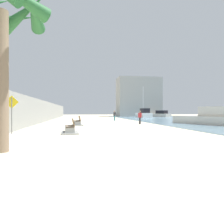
{
  "coord_description": "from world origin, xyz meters",
  "views": [
    {
      "loc": [
        -2.49,
        -9.09,
        1.46
      ],
      "look_at": [
        0.62,
        10.05,
        1.38
      ],
      "focal_mm": 32.18,
      "sensor_mm": 36.0,
      "label": 1
    }
  ],
  "objects_px": {
    "bench_near": "(70,130)",
    "boat_mid_bay": "(159,114)",
    "palm_tree": "(3,19)",
    "person_walking": "(115,115)",
    "bench_far": "(78,123)",
    "boat_distant": "(209,118)",
    "person_standing": "(140,117)",
    "boat_far_left": "(144,114)",
    "pedestrian_sign": "(12,110)"
  },
  "relations": [
    {
      "from": "bench_near",
      "to": "boat_mid_bay",
      "type": "xyz_separation_m",
      "value": [
        21.19,
        35.96,
        0.4
      ]
    },
    {
      "from": "palm_tree",
      "to": "person_walking",
      "type": "relative_size",
      "value": 4.12
    },
    {
      "from": "bench_far",
      "to": "boat_distant",
      "type": "relative_size",
      "value": 0.27
    },
    {
      "from": "palm_tree",
      "to": "bench_near",
      "type": "height_order",
      "value": "palm_tree"
    },
    {
      "from": "person_standing",
      "to": "boat_far_left",
      "type": "relative_size",
      "value": 0.21
    },
    {
      "from": "bench_near",
      "to": "boat_distant",
      "type": "distance_m",
      "value": 15.53
    },
    {
      "from": "palm_tree",
      "to": "boat_distant",
      "type": "distance_m",
      "value": 20.62
    },
    {
      "from": "boat_mid_bay",
      "to": "boat_far_left",
      "type": "bearing_deg",
      "value": -142.15
    },
    {
      "from": "boat_far_left",
      "to": "bench_near",
      "type": "bearing_deg",
      "value": -116.19
    },
    {
      "from": "boat_distant",
      "to": "palm_tree",
      "type": "bearing_deg",
      "value": -144.54
    },
    {
      "from": "bench_near",
      "to": "bench_far",
      "type": "bearing_deg",
      "value": 86.79
    },
    {
      "from": "boat_distant",
      "to": "pedestrian_sign",
      "type": "distance_m",
      "value": 18.96
    },
    {
      "from": "palm_tree",
      "to": "boat_mid_bay",
      "type": "xyz_separation_m",
      "value": [
        23.31,
        41.77,
        -4.17
      ]
    },
    {
      "from": "palm_tree",
      "to": "person_standing",
      "type": "height_order",
      "value": "palm_tree"
    },
    {
      "from": "bench_near",
      "to": "bench_far",
      "type": "height_order",
      "value": "same"
    },
    {
      "from": "bench_far",
      "to": "boat_distant",
      "type": "distance_m",
      "value": 14.03
    },
    {
      "from": "person_walking",
      "to": "boat_distant",
      "type": "bearing_deg",
      "value": -51.64
    },
    {
      "from": "person_standing",
      "to": "boat_far_left",
      "type": "bearing_deg",
      "value": 70.71
    },
    {
      "from": "pedestrian_sign",
      "to": "boat_mid_bay",
      "type": "bearing_deg",
      "value": 55.21
    },
    {
      "from": "bench_near",
      "to": "palm_tree",
      "type": "bearing_deg",
      "value": -110.01
    },
    {
      "from": "palm_tree",
      "to": "bench_near",
      "type": "relative_size",
      "value": 2.94
    },
    {
      "from": "palm_tree",
      "to": "person_standing",
      "type": "xyz_separation_m",
      "value": [
        9.46,
        14.01,
        -3.95
      ]
    },
    {
      "from": "bench_near",
      "to": "boat_distant",
      "type": "bearing_deg",
      "value": 22.41
    },
    {
      "from": "boat_distant",
      "to": "boat_far_left",
      "type": "height_order",
      "value": "boat_far_left"
    },
    {
      "from": "palm_tree",
      "to": "boat_far_left",
      "type": "distance_m",
      "value": 41.5
    },
    {
      "from": "boat_distant",
      "to": "boat_far_left",
      "type": "xyz_separation_m",
      "value": [
        1.16,
        25.63,
        0.08
      ]
    },
    {
      "from": "bench_far",
      "to": "bench_near",
      "type": "bearing_deg",
      "value": -93.21
    },
    {
      "from": "boat_distant",
      "to": "pedestrian_sign",
      "type": "bearing_deg",
      "value": -162.27
    },
    {
      "from": "person_walking",
      "to": "boat_distant",
      "type": "height_order",
      "value": "boat_distant"
    },
    {
      "from": "pedestrian_sign",
      "to": "bench_near",
      "type": "bearing_deg",
      "value": -2.34
    },
    {
      "from": "palm_tree",
      "to": "pedestrian_sign",
      "type": "xyz_separation_m",
      "value": [
        -1.57,
        5.96,
        -3.27
      ]
    },
    {
      "from": "person_walking",
      "to": "pedestrian_sign",
      "type": "bearing_deg",
      "value": -120.28
    },
    {
      "from": "boat_far_left",
      "to": "person_standing",
      "type": "bearing_deg",
      "value": -109.29
    },
    {
      "from": "person_walking",
      "to": "boat_far_left",
      "type": "bearing_deg",
      "value": 57.31
    },
    {
      "from": "person_standing",
      "to": "boat_distant",
      "type": "xyz_separation_m",
      "value": [
        7.01,
        -2.28,
        -0.12
      ]
    },
    {
      "from": "bench_near",
      "to": "bench_far",
      "type": "xyz_separation_m",
      "value": [
        0.43,
        7.57,
        0.0
      ]
    },
    {
      "from": "palm_tree",
      "to": "pedestrian_sign",
      "type": "bearing_deg",
      "value": 104.77
    },
    {
      "from": "bench_near",
      "to": "person_walking",
      "type": "relative_size",
      "value": 1.4
    },
    {
      "from": "bench_near",
      "to": "person_walking",
      "type": "xyz_separation_m",
      "value": [
        5.91,
        16.58,
        0.65
      ]
    },
    {
      "from": "bench_far",
      "to": "person_walking",
      "type": "xyz_separation_m",
      "value": [
        5.49,
        9.01,
        0.65
      ]
    },
    {
      "from": "palm_tree",
      "to": "boat_distant",
      "type": "height_order",
      "value": "palm_tree"
    },
    {
      "from": "person_walking",
      "to": "palm_tree",
      "type": "bearing_deg",
      "value": -109.72
    },
    {
      "from": "bench_far",
      "to": "boat_far_left",
      "type": "bearing_deg",
      "value": 57.82
    },
    {
      "from": "pedestrian_sign",
      "to": "bench_far",
      "type": "bearing_deg",
      "value": 61.01
    },
    {
      "from": "palm_tree",
      "to": "person_standing",
      "type": "bearing_deg",
      "value": 55.98
    },
    {
      "from": "boat_far_left",
      "to": "boat_distant",
      "type": "bearing_deg",
      "value": -92.59
    },
    {
      "from": "person_walking",
      "to": "boat_distant",
      "type": "xyz_separation_m",
      "value": [
        8.44,
        -10.67,
        -0.15
      ]
    },
    {
      "from": "bench_near",
      "to": "person_walking",
      "type": "height_order",
      "value": "person_walking"
    },
    {
      "from": "palm_tree",
      "to": "bench_far",
      "type": "relative_size",
      "value": 2.93
    },
    {
      "from": "person_standing",
      "to": "boat_mid_bay",
      "type": "bearing_deg",
      "value": 63.49
    }
  ]
}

